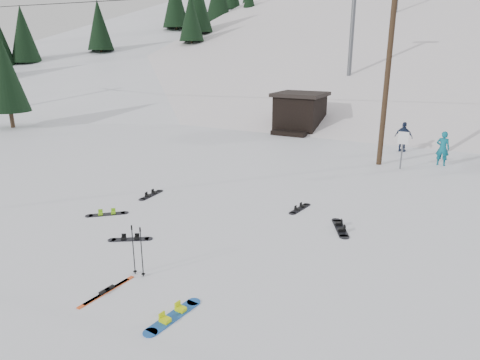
% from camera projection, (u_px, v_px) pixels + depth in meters
% --- Properties ---
extents(ground, '(200.00, 200.00, 0.00)m').
position_uv_depth(ground, '(190.00, 276.00, 11.04)').
color(ground, white).
rests_on(ground, ground).
extents(ski_slope, '(60.00, 85.24, 65.97)m').
position_uv_depth(ski_slope, '(415.00, 179.00, 60.81)').
color(ski_slope, white).
rests_on(ski_slope, ground).
extents(ridge_left, '(47.54, 95.03, 58.38)m').
position_uv_depth(ridge_left, '(179.00, 155.00, 71.02)').
color(ridge_left, white).
rests_on(ridge_left, ground).
extents(treeline_left, '(20.00, 64.00, 10.00)m').
position_uv_depth(treeline_left, '(154.00, 92.00, 60.18)').
color(treeline_left, black).
rests_on(treeline_left, ground).
extents(treeline_crest, '(50.00, 6.00, 10.00)m').
position_uv_depth(treeline_crest, '(443.00, 80.00, 83.41)').
color(treeline_crest, black).
rests_on(treeline_crest, ski_slope).
extents(utility_pole, '(2.00, 0.26, 9.00)m').
position_uv_depth(utility_pole, '(388.00, 70.00, 20.55)').
color(utility_pole, '#3A2819').
rests_on(utility_pole, ground).
extents(trail_sign, '(0.50, 0.09, 1.85)m').
position_uv_depth(trail_sign, '(403.00, 144.00, 20.68)').
color(trail_sign, '#595B60').
rests_on(trail_sign, ground).
extents(lift_hut, '(3.40, 4.10, 2.75)m').
position_uv_depth(lift_hut, '(300.00, 112.00, 30.54)').
color(lift_hut, black).
rests_on(lift_hut, ground).
extents(lift_tower_near, '(2.20, 0.36, 8.00)m').
position_uv_depth(lift_tower_near, '(353.00, 22.00, 35.82)').
color(lift_tower_near, '#595B60').
rests_on(lift_tower_near, ski_slope).
extents(hero_snowboard, '(0.46, 1.67, 0.12)m').
position_uv_depth(hero_snowboard, '(173.00, 316.00, 9.34)').
color(hero_snowboard, blue).
rests_on(hero_snowboard, ground).
extents(hero_skis, '(0.21, 1.69, 0.09)m').
position_uv_depth(hero_skis, '(107.00, 291.00, 10.32)').
color(hero_skis, '#E24517').
rests_on(hero_skis, ground).
extents(ski_poles, '(0.38, 0.10, 1.37)m').
position_uv_depth(ski_poles, '(137.00, 250.00, 10.90)').
color(ski_poles, black).
rests_on(ski_poles, ground).
extents(board_scatter_a, '(1.19, 0.86, 0.10)m').
position_uv_depth(board_scatter_a, '(130.00, 239.00, 13.16)').
color(board_scatter_a, black).
rests_on(board_scatter_a, ground).
extents(board_scatter_b, '(0.34, 1.46, 0.10)m').
position_uv_depth(board_scatter_b, '(151.00, 195.00, 17.20)').
color(board_scatter_b, black).
rests_on(board_scatter_b, ground).
extents(board_scatter_c, '(1.17, 1.10, 0.10)m').
position_uv_depth(board_scatter_c, '(107.00, 214.00, 15.18)').
color(board_scatter_c, black).
rests_on(board_scatter_c, ground).
extents(board_scatter_d, '(0.93, 1.55, 0.12)m').
position_uv_depth(board_scatter_d, '(340.00, 228.00, 13.99)').
color(board_scatter_d, black).
rests_on(board_scatter_d, ground).
extents(board_scatter_f, '(0.41, 1.39, 0.10)m').
position_uv_depth(board_scatter_f, '(300.00, 208.00, 15.71)').
color(board_scatter_f, black).
rests_on(board_scatter_f, ground).
extents(skier_teal, '(0.68, 0.48, 1.75)m').
position_uv_depth(skier_teal, '(443.00, 148.00, 21.48)').
color(skier_teal, '#0B6072').
rests_on(skier_teal, ground).
extents(skier_navy, '(1.05, 0.55, 1.71)m').
position_uv_depth(skier_navy, '(404.00, 137.00, 24.43)').
color(skier_navy, '#192540').
rests_on(skier_navy, ground).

